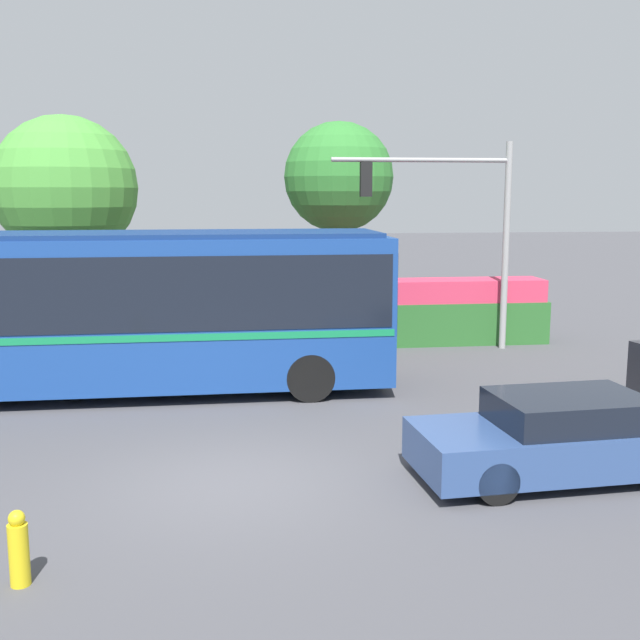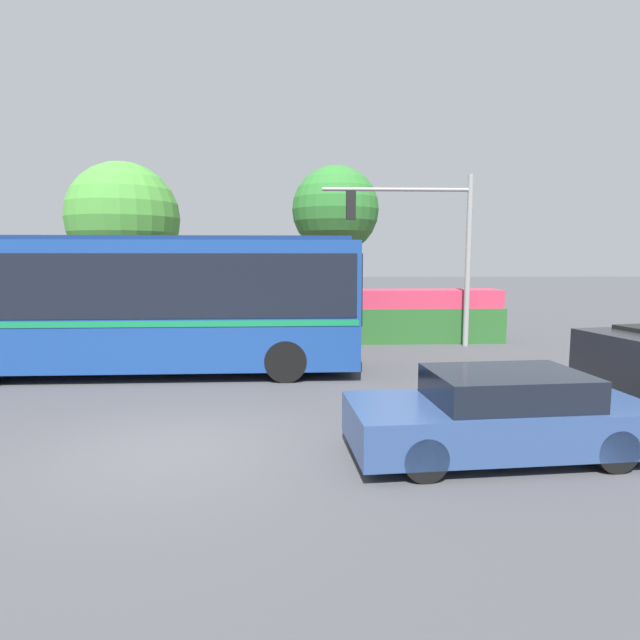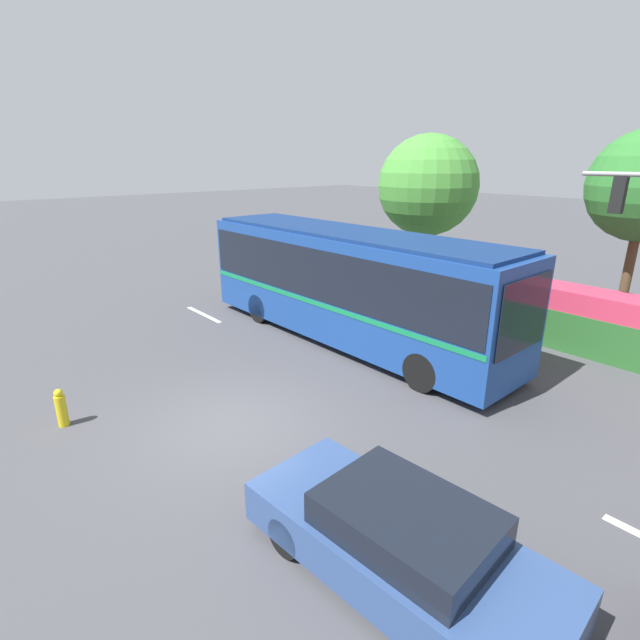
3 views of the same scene
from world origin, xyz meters
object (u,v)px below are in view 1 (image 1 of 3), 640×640
city_bus (126,303)px  sedan_foreground (562,438)px  street_tree_left (65,188)px  street_tree_centre (339,178)px  traffic_light_pole (461,215)px  fire_hydrant (19,549)px

city_bus → sedan_foreground: bearing=-40.2°
street_tree_left → street_tree_centre: 7.95m
traffic_light_pole → street_tree_centre: size_ratio=0.88×
traffic_light_pole → fire_hydrant: traffic_light_pole is taller
sedan_foreground → street_tree_centre: size_ratio=0.71×
street_tree_left → traffic_light_pole: bearing=-16.5°
fire_hydrant → sedan_foreground: bearing=18.2°
city_bus → street_tree_centre: bearing=50.0°
city_bus → sedan_foreground: size_ratio=2.46×
traffic_light_pole → street_tree_left: size_ratio=0.87×
traffic_light_pole → fire_hydrant: (-8.61, -11.94, -3.24)m
street_tree_centre → fire_hydrant: 16.56m
city_bus → street_tree_centre: (5.52, 6.69, 2.73)m
street_tree_left → fire_hydrant: size_ratio=7.50×
fire_hydrant → city_bus: bearing=88.3°
city_bus → street_tree_left: (-2.42, 6.91, 2.43)m
sedan_foreground → street_tree_centre: (-1.52, 12.53, 4.08)m
traffic_light_pole → street_tree_centre: 4.24m
city_bus → sedan_foreground: (7.04, -5.84, -1.35)m
street_tree_centre → fire_hydrant: bearing=-111.1°
sedan_foreground → fire_hydrant: (-7.29, -2.39, -0.19)m
sedan_foreground → street_tree_centre: street_tree_centre is taller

